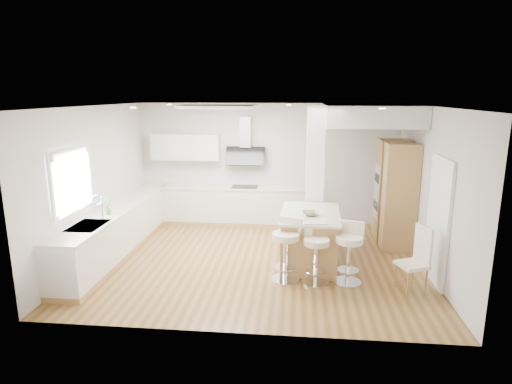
# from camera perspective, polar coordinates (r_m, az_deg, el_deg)

# --- Properties ---
(ground) EXTENTS (6.00, 6.00, 0.00)m
(ground) POSITION_cam_1_polar(r_m,az_deg,el_deg) (8.03, 0.14, -9.03)
(ground) COLOR olive
(ground) RESTS_ON ground
(ceiling) EXTENTS (6.00, 5.00, 0.02)m
(ceiling) POSITION_cam_1_polar(r_m,az_deg,el_deg) (8.03, 0.14, -9.03)
(ceiling) COLOR silver
(ceiling) RESTS_ON ground
(wall_back) EXTENTS (6.00, 0.04, 2.80)m
(wall_back) POSITION_cam_1_polar(r_m,az_deg,el_deg) (10.06, 1.52, 3.78)
(wall_back) COLOR beige
(wall_back) RESTS_ON ground
(wall_left) EXTENTS (0.04, 5.00, 2.80)m
(wall_left) POSITION_cam_1_polar(r_m,az_deg,el_deg) (8.44, -20.57, 1.15)
(wall_left) COLOR beige
(wall_left) RESTS_ON ground
(wall_right) EXTENTS (0.04, 5.00, 2.80)m
(wall_right) POSITION_cam_1_polar(r_m,az_deg,el_deg) (7.92, 22.31, 0.27)
(wall_right) COLOR beige
(wall_right) RESTS_ON ground
(skylight) EXTENTS (4.10, 2.10, 0.06)m
(skylight) POSITION_cam_1_polar(r_m,az_deg,el_deg) (8.15, -5.08, 11.25)
(skylight) COLOR white
(skylight) RESTS_ON ground
(window_left) EXTENTS (0.06, 1.28, 1.07)m
(window_left) POSITION_cam_1_polar(r_m,az_deg,el_deg) (7.59, -23.38, 1.92)
(window_left) COLOR white
(window_left) RESTS_ON ground
(doorway_right) EXTENTS (0.05, 1.00, 2.10)m
(doorway_right) POSITION_cam_1_polar(r_m,az_deg,el_deg) (7.45, 23.13, -3.75)
(doorway_right) COLOR #494239
(doorway_right) RESTS_ON ground
(counter_left) EXTENTS (0.63, 4.50, 1.35)m
(counter_left) POSITION_cam_1_polar(r_m,az_deg,el_deg) (8.75, -17.65, -4.60)
(counter_left) COLOR tan
(counter_left) RESTS_ON ground
(counter_back) EXTENTS (3.62, 0.63, 2.50)m
(counter_back) POSITION_cam_1_polar(r_m,az_deg,el_deg) (10.04, -3.83, -0.37)
(counter_back) COLOR tan
(counter_back) RESTS_ON ground
(pillar) EXTENTS (0.35, 0.35, 2.80)m
(pillar) POSITION_cam_1_polar(r_m,az_deg,el_deg) (8.52, 7.82, 1.97)
(pillar) COLOR white
(pillar) RESTS_ON ground
(soffit) EXTENTS (1.78, 2.20, 0.40)m
(soffit) POSITION_cam_1_polar(r_m,az_deg,el_deg) (8.93, 14.82, 9.93)
(soffit) COLOR silver
(soffit) RESTS_ON ground
(oven_column) EXTENTS (0.63, 1.21, 2.10)m
(oven_column) POSITION_cam_1_polar(r_m,az_deg,el_deg) (9.07, 18.01, -0.14)
(oven_column) COLOR tan
(oven_column) RESTS_ON ground
(peninsula) EXTENTS (1.10, 1.60, 1.02)m
(peninsula) POSITION_cam_1_polar(r_m,az_deg,el_deg) (7.80, 7.18, -6.08)
(peninsula) COLOR tan
(peninsula) RESTS_ON ground
(bar_stool_a) EXTENTS (0.62, 0.62, 1.04)m
(bar_stool_a) POSITION_cam_1_polar(r_m,az_deg,el_deg) (7.03, 4.05, -7.25)
(bar_stool_a) COLOR silver
(bar_stool_a) RESTS_ON ground
(bar_stool_b) EXTENTS (0.46, 0.46, 0.97)m
(bar_stool_b) POSITION_cam_1_polar(r_m,az_deg,el_deg) (6.98, 8.03, -7.83)
(bar_stool_b) COLOR silver
(bar_stool_b) RESTS_ON ground
(bar_stool_c) EXTENTS (0.58, 0.58, 1.01)m
(bar_stool_c) POSITION_cam_1_polar(r_m,az_deg,el_deg) (7.08, 12.32, -7.51)
(bar_stool_c) COLOR silver
(bar_stool_c) RESTS_ON ground
(dining_chair) EXTENTS (0.53, 0.53, 1.04)m
(dining_chair) POSITION_cam_1_polar(r_m,az_deg,el_deg) (7.14, 20.73, -7.99)
(dining_chair) COLOR #F3E3C6
(dining_chair) RESTS_ON ground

